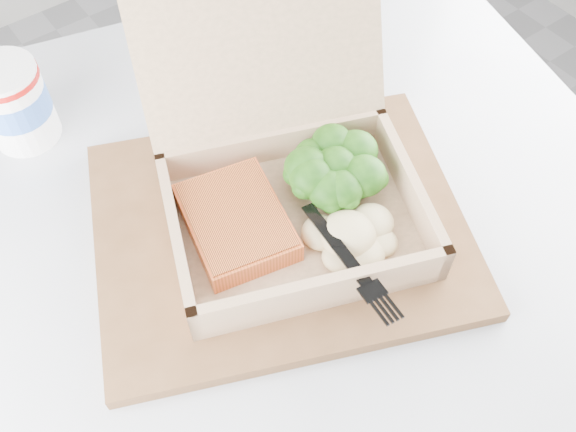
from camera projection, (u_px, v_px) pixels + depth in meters
cafe_table at (288, 316)px, 0.82m from camera, size 0.97×0.97×0.73m
serving_tray at (280, 227)px, 0.66m from camera, size 0.46×0.42×0.02m
takeout_container at (284, 160)px, 0.63m from camera, size 0.33×0.35×0.22m
salmon_fillet at (236, 222)px, 0.62m from camera, size 0.11×0.14×0.02m
broccoli_pile at (336, 172)px, 0.65m from camera, size 0.10×0.10×0.04m
mashed_potatoes at (348, 234)px, 0.61m from camera, size 0.09×0.08×0.03m
plastic_fork at (325, 227)px, 0.60m from camera, size 0.04×0.16×0.02m
paper_cup at (14, 101)px, 0.70m from camera, size 0.08×0.08×0.10m
receipt at (232, 104)px, 0.77m from camera, size 0.10×0.15×0.00m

